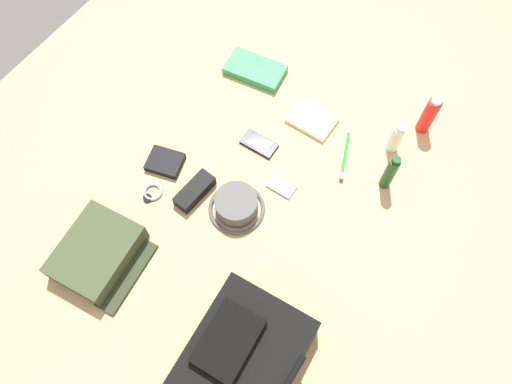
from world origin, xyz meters
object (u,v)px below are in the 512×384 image
toiletry_pouch (98,253)px  toothbrush (345,159)px  wristwatch (152,193)px  shampoo_bottle (390,173)px  media_player (281,186)px  toothpaste_tube (396,138)px  paperback_novel (255,70)px  sunscreen_spray (429,115)px  sunglasses_case (195,191)px  backpack (243,355)px  wallet (165,162)px  bucket_hat (236,205)px  cell_phone (259,144)px  notepad (312,120)px

toiletry_pouch → toothbrush: 0.82m
toiletry_pouch → wristwatch: 0.25m
shampoo_bottle → media_player: (0.19, -0.27, -0.07)m
toiletry_pouch → shampoo_bottle: shampoo_bottle is taller
toothpaste_tube → paperback_novel: 0.55m
sunscreen_spray → shampoo_bottle: size_ratio=1.00×
sunscreen_spray → toothbrush: bearing=-31.8°
media_player → wristwatch: size_ratio=1.19×
toiletry_pouch → paperback_novel: toiletry_pouch is taller
shampoo_bottle → toothbrush: (-0.01, -0.15, -0.07)m
toothbrush → sunglasses_case: sunglasses_case is taller
backpack → toiletry_pouch: bearing=-90.0°
toothpaste_tube → paperback_novel: toothpaste_tube is taller
shampoo_bottle → wristwatch: bearing=-53.7°
shampoo_bottle → wallet: size_ratio=1.46×
toiletry_pouch → bucket_hat: (-0.35, 0.25, -0.01)m
media_player → shampoo_bottle: bearing=125.5°
bucket_hat → shampoo_bottle: shampoo_bottle is taller
bucket_hat → cell_phone: (-0.23, -0.07, -0.02)m
shampoo_bottle → toothbrush: size_ratio=0.91×
wristwatch → toothbrush: size_ratio=0.40×
wristwatch → toothbrush: bearing=134.7°
paperback_novel → toothbrush: (0.14, 0.44, -0.01)m
sunscreen_spray → toothbrush: (0.25, -0.16, -0.07)m
backpack → bucket_hat: 0.44m
bucket_hat → sunscreen_spray: (-0.59, 0.35, 0.05)m
backpack → wallet: bearing=-122.9°
cell_phone → toothbrush: 0.28m
cell_phone → backpack: bearing=30.0°
sunscreen_spray → toothpaste_tube: 0.14m
backpack → sunscreen_spray: sunscreen_spray is taller
wallet → shampoo_bottle: bearing=102.1°
media_player → notepad: (-0.27, -0.05, 0.00)m
wristwatch → paperback_novel: bearing=179.6°
paperback_novel → wallet: paperback_novel is taller
sunglasses_case → wallet: bearing=-97.3°
toiletry_pouch → paperback_novel: 0.83m
wristwatch → sunglasses_case: sunglasses_case is taller
backpack → cell_phone: 0.68m
wristwatch → wallet: wallet is taller
sunscreen_spray → toothbrush: 0.31m
shampoo_bottle → sunglasses_case: (0.36, -0.48, -0.06)m
paperback_novel → shampoo_bottle: bearing=76.3°
toothpaste_tube → notepad: bearing=-78.7°
toothbrush → wristwatch: bearing=-45.3°
paperback_novel → toothbrush: bearing=72.6°
backpack → sunglasses_case: 0.52m
toiletry_pouch → sunscreen_spray: size_ratio=1.66×
bucket_hat → toothbrush: (-0.34, 0.19, -0.02)m
paperback_novel → wristwatch: 0.58m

